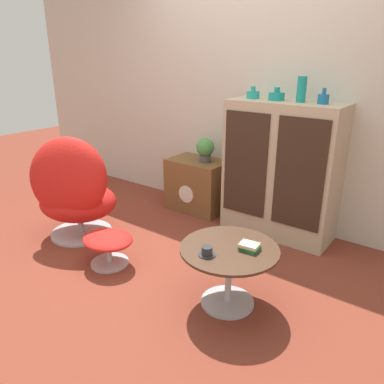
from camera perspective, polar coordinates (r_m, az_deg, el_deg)
The scene contains 14 objects.
ground_plane at distance 3.12m, azimuth -4.42°, elevation -10.87°, with size 12.00×12.00×0.00m, color brown.
wall_back at distance 3.79m, azimuth 8.95°, elevation 15.38°, with size 6.40×0.06×2.60m.
sideboard at distance 3.49m, azimuth 13.39°, elevation 3.21°, with size 1.01×0.44×1.23m.
tv_console at distance 4.05m, azimuth 0.89°, elevation 1.09°, with size 0.62×0.42×0.56m.
egg_chair at distance 3.52m, azimuth -17.61°, elevation 0.14°, with size 0.93×0.90×0.98m.
ottoman at distance 3.09m, azimuth -12.67°, elevation -7.50°, with size 0.43×0.37×0.27m.
coffee_table at distance 2.53m, azimuth 5.64°, elevation -10.86°, with size 0.65×0.65×0.43m.
vase_leftmost at distance 3.51m, azimuth 9.28°, elevation 14.48°, with size 0.12×0.12×0.11m.
vase_inner_left at distance 3.41m, azimuth 12.78°, elevation 14.10°, with size 0.14×0.14×0.11m.
vase_inner_right at distance 3.32m, azimuth 16.36°, elevation 14.78°, with size 0.08×0.08×0.21m.
vase_rightmost at distance 3.26m, azimuth 19.39°, elevation 13.29°, with size 0.09×0.09×0.12m.
potted_plant at distance 3.88m, azimuth 2.03°, elevation 6.62°, with size 0.19×0.19×0.25m.
teacup at distance 2.36m, azimuth 2.30°, elevation -9.08°, with size 0.11×0.11×0.06m.
book_stack at distance 2.45m, azimuth 8.76°, elevation -8.23°, with size 0.13×0.11×0.05m.
Camera 1 is at (1.78, -1.99, 1.62)m, focal length 35.00 mm.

